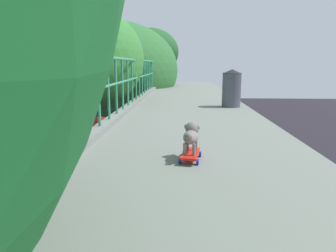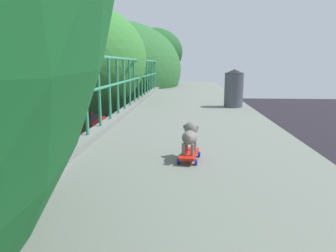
# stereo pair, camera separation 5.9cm
# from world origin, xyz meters

# --- Properties ---
(overpass_deck) EXTENTS (2.86, 30.93, 0.48)m
(overpass_deck) POSITION_xyz_m (1.13, -0.00, 5.50)
(overpass_deck) COLOR slate
(overpass_deck) RESTS_ON bridge_pier
(green_railing) EXTENTS (0.20, 29.38, 1.14)m
(green_railing) POSITION_xyz_m (-0.25, -0.00, 6.02)
(green_railing) COLOR gray
(green_railing) RESTS_ON overpass_deck
(car_grey_fifth) EXTENTS (1.89, 4.20, 1.53)m
(car_grey_fifth) POSITION_xyz_m (-4.56, 7.44, 0.70)
(car_grey_fifth) COLOR slate
(car_grey_fifth) RESTS_ON ground
(city_bus) EXTENTS (2.57, 10.07, 3.11)m
(city_bus) POSITION_xyz_m (-8.37, 25.09, 1.77)
(city_bus) COLOR red
(city_bus) RESTS_ON ground
(roadside_tree_mid) EXTENTS (3.73, 3.73, 8.38)m
(roadside_tree_mid) POSITION_xyz_m (-1.97, 6.36, 6.74)
(roadside_tree_mid) COLOR brown
(roadside_tree_mid) RESTS_ON ground
(roadside_tree_far) EXTENTS (5.74, 5.74, 8.70)m
(roadside_tree_far) POSITION_xyz_m (-2.16, 12.32, 6.44)
(roadside_tree_far) COLOR #51352B
(roadside_tree_far) RESTS_ON ground
(roadside_tree_farthest) EXTENTS (4.73, 4.73, 9.72)m
(roadside_tree_farthest) POSITION_xyz_m (-1.83, 24.24, 7.64)
(roadside_tree_farthest) COLOR #523A20
(roadside_tree_farthest) RESTS_ON ground
(toy_skateboard) EXTENTS (0.25, 0.45, 0.08)m
(toy_skateboard) POSITION_xyz_m (1.08, 1.08, 5.80)
(toy_skateboard) COLOR red
(toy_skateboard) RESTS_ON overpass_deck
(small_dog) EXTENTS (0.20, 0.39, 0.31)m
(small_dog) POSITION_xyz_m (1.08, 1.12, 6.01)
(small_dog) COLOR slate
(small_dog) RESTS_ON toy_skateboard
(litter_bin) EXTENTS (0.45, 0.45, 0.89)m
(litter_bin) POSITION_xyz_m (2.13, 5.28, 6.19)
(litter_bin) COLOR #474A56
(litter_bin) RESTS_ON overpass_deck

